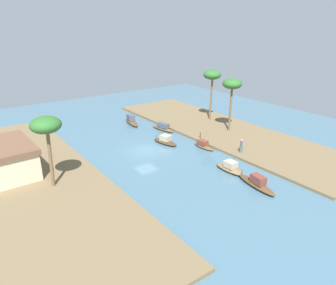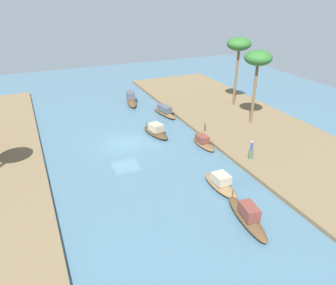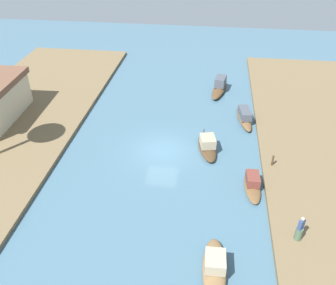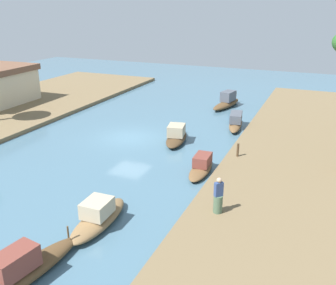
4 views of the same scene
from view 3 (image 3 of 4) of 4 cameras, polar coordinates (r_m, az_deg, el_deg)
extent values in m
plane|color=#476B7F|center=(27.56, -1.00, -1.34)|extent=(66.77, 66.77, 0.00)
ellipsoid|color=brown|center=(19.70, 7.36, -19.15)|extent=(3.89, 1.34, 0.53)
cube|color=tan|center=(19.20, 7.50, -18.18)|extent=(1.29, 1.07, 0.68)
ellipsoid|color=brown|center=(24.64, 13.21, -6.86)|extent=(3.38, 1.19, 0.37)
cube|color=brown|center=(24.53, 13.28, -5.60)|extent=(1.37, 0.90, 0.60)
ellipsoid|color=#47331E|center=(27.71, 6.21, -0.75)|extent=(4.05, 2.00, 0.48)
cube|color=tan|center=(27.30, 6.32, 0.19)|extent=(1.53, 1.32, 0.74)
cylinder|color=#47331E|center=(28.90, 5.71, 1.81)|extent=(0.07, 0.07, 0.40)
ellipsoid|color=brown|center=(36.68, 8.13, 8.36)|extent=(4.87, 1.99, 0.55)
cube|color=#4C515B|center=(36.64, 8.32, 9.55)|extent=(1.70, 1.21, 0.89)
cylinder|color=brown|center=(38.36, 8.83, 10.29)|extent=(0.07, 0.07, 0.56)
ellipsoid|color=brown|center=(31.92, 11.93, 3.75)|extent=(4.41, 1.61, 0.49)
cube|color=#4C515B|center=(31.59, 12.08, 4.58)|extent=(2.02, 1.14, 0.65)
cylinder|color=#4C664C|center=(21.64, 19.98, -13.43)|extent=(0.56, 0.56, 0.81)
cube|color=#33477A|center=(21.13, 20.36, -12.08)|extent=(0.41, 0.40, 0.64)
sphere|color=tan|center=(20.84, 20.60, -11.25)|extent=(0.22, 0.22, 0.22)
cylinder|color=#4C3823|center=(26.44, 16.24, -2.74)|extent=(0.14, 0.14, 0.81)
camera|label=1|loc=(24.58, -101.04, -9.59)|focal=33.79mm
camera|label=2|loc=(12.82, -101.91, -19.14)|focal=35.98mm
camera|label=4|loc=(11.41, 69.08, -33.13)|focal=39.58mm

